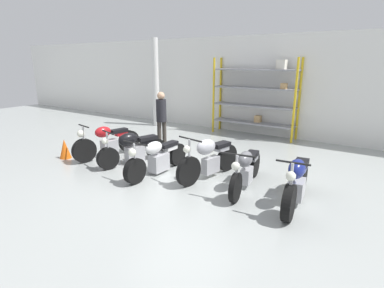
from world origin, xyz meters
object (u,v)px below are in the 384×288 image
object	(u,v)px
shelving_rack	(256,95)
motorcycle_grey	(246,168)
motorcycle_black	(133,148)
person_browsing	(161,115)
motorcycle_white	(158,158)
motorcycle_red	(107,142)
motorcycle_silver	(209,157)
motorcycle_blue	(296,182)
traffic_cone	(65,149)

from	to	relation	value
shelving_rack	motorcycle_grey	size ratio (longest dim) A/B	1.49
motorcycle_black	person_browsing	size ratio (longest dim) A/B	1.11
motorcycle_white	motorcycle_grey	size ratio (longest dim) A/B	1.02
motorcycle_red	motorcycle_silver	distance (m)	3.27
shelving_rack	motorcycle_white	distance (m)	5.15
motorcycle_grey	person_browsing	distance (m)	3.84
motorcycle_white	motorcycle_silver	xyz separation A→B (m)	(1.20, 0.44, 0.11)
person_browsing	motorcycle_blue	bearing A→B (deg)	-177.37
motorcycle_white	person_browsing	distance (m)	2.35
motorcycle_black	motorcycle_blue	xyz separation A→B (m)	(4.32, -0.07, 0.03)
shelving_rack	motorcycle_silver	size ratio (longest dim) A/B	1.55
shelving_rack	motorcycle_silver	world-z (taller)	shelving_rack
motorcycle_blue	motorcycle_silver	bearing A→B (deg)	-102.73
person_browsing	traffic_cone	bearing A→B (deg)	77.13
traffic_cone	shelving_rack	bearing A→B (deg)	57.77
motorcycle_black	motorcycle_blue	bearing A→B (deg)	105.43
motorcycle_silver	traffic_cone	size ratio (longest dim) A/B	3.68
motorcycle_black	traffic_cone	bearing A→B (deg)	-52.84
shelving_rack	traffic_cone	world-z (taller)	shelving_rack
motorcycle_silver	motorcycle_blue	world-z (taller)	motorcycle_silver
motorcycle_red	motorcycle_silver	bearing A→B (deg)	105.18
motorcycle_grey	person_browsing	xyz separation A→B (m)	(-3.50, 1.46, 0.60)
motorcycle_red	motorcycle_grey	size ratio (longest dim) A/B	0.99
motorcycle_black	traffic_cone	xyz separation A→B (m)	(-1.95, -0.74, -0.15)
motorcycle_blue	person_browsing	xyz separation A→B (m)	(-4.61, 1.66, 0.60)
motorcycle_blue	traffic_cone	xyz separation A→B (m)	(-6.27, -0.68, -0.18)
shelving_rack	motorcycle_black	xyz separation A→B (m)	(-1.54, -4.79, -1.06)
motorcycle_silver	person_browsing	bearing A→B (deg)	-107.04
motorcycle_grey	motorcycle_blue	bearing A→B (deg)	72.00
motorcycle_white	traffic_cone	bearing A→B (deg)	-78.41
motorcycle_white	traffic_cone	world-z (taller)	motorcycle_white
motorcycle_grey	motorcycle_blue	distance (m)	1.13
motorcycle_black	motorcycle_white	bearing A→B (deg)	94.12
shelving_rack	motorcycle_silver	bearing A→B (deg)	-81.26
motorcycle_black	motorcycle_white	xyz separation A→B (m)	(1.04, -0.22, -0.03)
motorcycle_white	motorcycle_blue	distance (m)	3.29
motorcycle_white	motorcycle_grey	bearing A→B (deg)	101.20
motorcycle_silver	person_browsing	size ratio (longest dim) A/B	1.14
motorcycle_red	motorcycle_grey	distance (m)	4.24
person_browsing	motorcycle_silver	bearing A→B (deg)	173.80
motorcycle_white	motorcycle_red	bearing A→B (deg)	-95.02
motorcycle_blue	person_browsing	bearing A→B (deg)	-114.89
motorcycle_black	traffic_cone	distance (m)	2.09
shelving_rack	motorcycle_grey	distance (m)	5.05
motorcycle_grey	motorcycle_white	bearing A→B (deg)	-88.16
shelving_rack	motorcycle_grey	world-z (taller)	shelving_rack
traffic_cone	motorcycle_blue	bearing A→B (deg)	6.15
motorcycle_grey	traffic_cone	distance (m)	5.23
motorcycle_silver	traffic_cone	world-z (taller)	motorcycle_silver
traffic_cone	motorcycle_grey	bearing A→B (deg)	9.68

